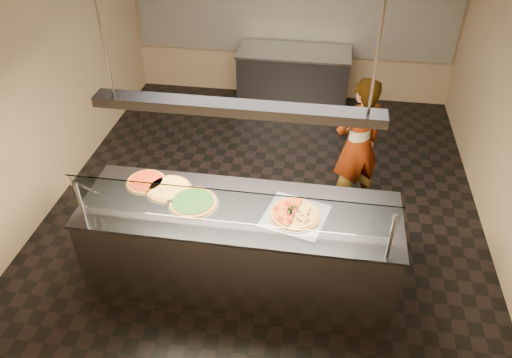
% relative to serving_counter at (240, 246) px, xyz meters
% --- Properties ---
extents(ground, '(5.00, 6.00, 0.02)m').
position_rel_serving_counter_xyz_m(ground, '(0.07, 1.15, -0.48)').
color(ground, black).
rests_on(ground, ground).
extents(wall_back, '(5.00, 0.02, 3.00)m').
position_rel_serving_counter_xyz_m(wall_back, '(0.07, 4.16, 1.03)').
color(wall_back, tan).
rests_on(wall_back, ground).
extents(wall_front, '(5.00, 0.02, 3.00)m').
position_rel_serving_counter_xyz_m(wall_front, '(0.07, -1.86, 1.03)').
color(wall_front, tan).
rests_on(wall_front, ground).
extents(wall_left, '(0.02, 6.00, 3.00)m').
position_rel_serving_counter_xyz_m(wall_left, '(-2.44, 1.15, 1.03)').
color(wall_left, tan).
rests_on(wall_left, ground).
extents(tile_band, '(4.90, 0.02, 1.20)m').
position_rel_serving_counter_xyz_m(tile_band, '(0.07, 4.13, 0.83)').
color(tile_band, silver).
rests_on(tile_band, wall_back).
extents(serving_counter, '(2.90, 0.94, 0.93)m').
position_rel_serving_counter_xyz_m(serving_counter, '(0.00, 0.00, 0.00)').
color(serving_counter, '#B7B7BC').
rests_on(serving_counter, ground).
extents(sneeze_guard, '(2.66, 0.18, 0.54)m').
position_rel_serving_counter_xyz_m(sneeze_guard, '(0.00, -0.34, 0.76)').
color(sneeze_guard, '#B7B7BC').
rests_on(sneeze_guard, serving_counter).
extents(perforated_tray, '(0.64, 0.64, 0.01)m').
position_rel_serving_counter_xyz_m(perforated_tray, '(0.50, -0.02, 0.47)').
color(perforated_tray, silver).
rests_on(perforated_tray, serving_counter).
extents(half_pizza_pepperoni, '(0.32, 0.47, 0.05)m').
position_rel_serving_counter_xyz_m(half_pizza_pepperoni, '(0.40, -0.02, 0.50)').
color(half_pizza_pepperoni, '#945B1E').
rests_on(half_pizza_pepperoni, perforated_tray).
extents(half_pizza_sausage, '(0.32, 0.47, 0.04)m').
position_rel_serving_counter_xyz_m(half_pizza_sausage, '(0.61, -0.02, 0.49)').
color(half_pizza_sausage, '#945B1E').
rests_on(half_pizza_sausage, perforated_tray).
extents(pizza_spinach, '(0.46, 0.46, 0.03)m').
position_rel_serving_counter_xyz_m(pizza_spinach, '(-0.43, 0.01, 0.48)').
color(pizza_spinach, silver).
rests_on(pizza_spinach, serving_counter).
extents(pizza_cheese, '(0.44, 0.44, 0.03)m').
position_rel_serving_counter_xyz_m(pizza_cheese, '(-0.71, 0.17, 0.48)').
color(pizza_cheese, silver).
rests_on(pizza_cheese, serving_counter).
extents(pizza_tomato, '(0.40, 0.40, 0.03)m').
position_rel_serving_counter_xyz_m(pizza_tomato, '(-0.96, 0.25, 0.48)').
color(pizza_tomato, silver).
rests_on(pizza_tomato, serving_counter).
extents(pizza_spatula, '(0.25, 0.21, 0.02)m').
position_rel_serving_counter_xyz_m(pizza_spatula, '(-0.68, 0.06, 0.49)').
color(pizza_spatula, '#B7B7BC').
rests_on(pizza_spatula, pizza_spinach).
extents(prep_table, '(1.69, 0.74, 0.93)m').
position_rel_serving_counter_xyz_m(prep_table, '(0.15, 3.70, 0.00)').
color(prep_table, '#3F3F45').
rests_on(prep_table, ground).
extents(worker, '(0.71, 0.64, 1.62)m').
position_rel_serving_counter_xyz_m(worker, '(1.07, 1.43, 0.34)').
color(worker, '#2D2A32').
rests_on(worker, ground).
extents(heat_lamp_housing, '(2.30, 0.18, 0.08)m').
position_rel_serving_counter_xyz_m(heat_lamp_housing, '(0.00, 0.00, 1.48)').
color(heat_lamp_housing, '#3F3F45').
rests_on(heat_lamp_housing, ceiling).
extents(lamp_rod_left, '(0.02, 0.02, 1.01)m').
position_rel_serving_counter_xyz_m(lamp_rod_left, '(-1.00, 0.00, 2.03)').
color(lamp_rod_left, '#B7B7BC').
rests_on(lamp_rod_left, ceiling).
extents(lamp_rod_right, '(0.02, 0.02, 1.01)m').
position_rel_serving_counter_xyz_m(lamp_rod_right, '(1.00, 0.00, 2.03)').
color(lamp_rod_right, '#B7B7BC').
rests_on(lamp_rod_right, ceiling).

